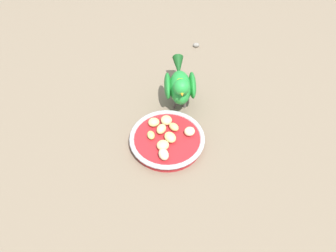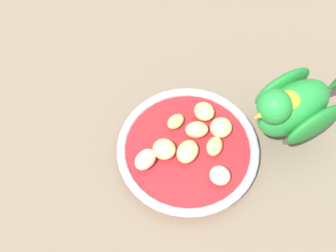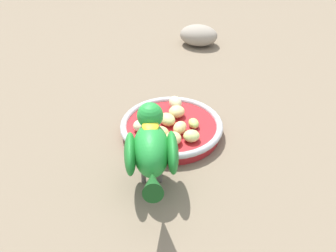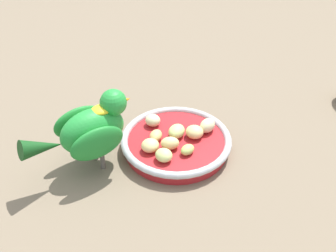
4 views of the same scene
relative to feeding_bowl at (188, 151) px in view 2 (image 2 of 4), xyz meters
The scene contains 12 objects.
ground_plane 0.03m from the feeding_bowl, 41.41° to the left, with size 4.00×4.00×0.00m, color #756651.
feeding_bowl is the anchor object (origin of this frame).
apple_piece_0 0.04m from the feeding_bowl, 77.29° to the right, with size 0.03×0.03×0.02m, color #E5C67F.
apple_piece_1 0.05m from the feeding_bowl, 123.14° to the left, with size 0.03×0.03×0.02m, color #E5C67F.
apple_piece_2 0.02m from the feeding_bowl, ahead, with size 0.03×0.03×0.02m, color #C6D17A.
apple_piece_3 0.03m from the feeding_bowl, 155.31° to the left, with size 0.03×0.02×0.02m, color #E5C67F.
apple_piece_4 0.06m from the feeding_bowl, 44.74° to the left, with size 0.03×0.03×0.02m, color beige.
apple_piece_5 0.04m from the feeding_bowl, 90.99° to the left, with size 0.03×0.02×0.02m, color tan.
apple_piece_6 0.06m from the feeding_bowl, 161.06° to the left, with size 0.03×0.03×0.02m, color #C6D17A.
apple_piece_7 0.06m from the feeding_bowl, 63.48° to the right, with size 0.03×0.02×0.02m, color beige.
apple_piece_8 0.04m from the feeding_bowl, 154.06° to the right, with size 0.03×0.02×0.02m, color #B2CC66.
parrot 0.15m from the feeding_bowl, 106.95° to the left, with size 0.13×0.16×0.13m.
Camera 2 is at (0.25, -0.04, 0.59)m, focal length 51.42 mm.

